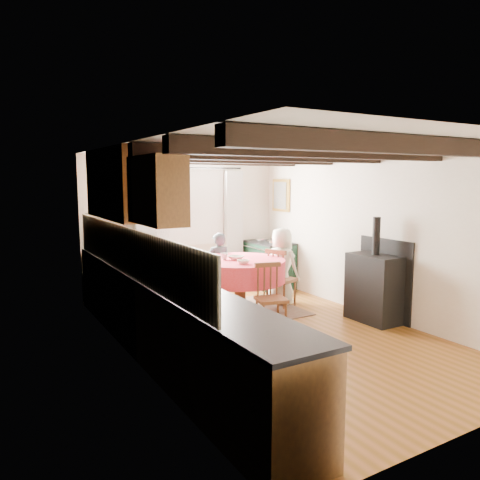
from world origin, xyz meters
TOP-DOWN VIEW (x-y plane):
  - floor at (0.00, 0.00)m, footprint 3.60×5.50m
  - ceiling at (0.00, 0.00)m, footprint 3.60×5.50m
  - wall_back at (0.00, 2.75)m, footprint 3.60×0.00m
  - wall_front at (0.00, -2.75)m, footprint 3.60×0.00m
  - wall_left at (-1.80, 0.00)m, footprint 0.00×5.50m
  - wall_right at (1.80, 0.00)m, footprint 0.00×5.50m
  - beam_a at (0.00, -2.00)m, footprint 3.60×0.16m
  - beam_b at (0.00, -1.00)m, footprint 3.60×0.16m
  - beam_c at (0.00, 0.00)m, footprint 3.60×0.16m
  - beam_d at (0.00, 1.00)m, footprint 3.60×0.16m
  - beam_e at (0.00, 2.00)m, footprint 3.60×0.16m
  - splash_left at (-1.78, 0.30)m, footprint 0.02×4.50m
  - splash_back at (-1.00, 2.73)m, footprint 1.40×0.02m
  - base_cabinet_left at (-1.50, 0.00)m, footprint 0.60×5.30m
  - base_cabinet_back at (-1.05, 2.45)m, footprint 1.30×0.60m
  - worktop_left at (-1.48, 0.00)m, footprint 0.64×5.30m
  - worktop_back at (-1.05, 2.43)m, footprint 1.30×0.64m
  - wall_cabinet_glass at (-1.63, 1.20)m, footprint 0.34×1.80m
  - wall_cabinet_solid at (-1.63, -0.30)m, footprint 0.34×0.90m
  - window_frame at (0.10, 2.73)m, footprint 1.34×0.03m
  - window_pane at (0.10, 2.74)m, footprint 1.20×0.01m
  - curtain_left at (-0.75, 2.65)m, footprint 0.35×0.10m
  - curtain_right at (0.95, 2.65)m, footprint 0.35×0.10m
  - curtain_rod at (0.10, 2.65)m, footprint 2.00×0.03m
  - wall_picture at (1.77, 2.30)m, footprint 0.04×0.50m
  - wall_plate at (1.05, 2.72)m, footprint 0.30×0.02m
  - rug at (0.16, 1.07)m, footprint 1.80×1.40m
  - dining_table at (0.16, 1.07)m, footprint 1.35×1.35m
  - chair_near at (0.12, 0.18)m, footprint 0.47×0.48m
  - chair_left at (-0.73, 1.11)m, footprint 0.50×0.49m
  - chair_right at (0.90, 1.05)m, footprint 0.53×0.52m
  - aga_range at (1.47, 2.24)m, footprint 0.61×0.94m
  - cast_iron_stove at (1.58, -0.26)m, footprint 0.45×0.74m
  - child_far at (0.19, 1.82)m, footprint 0.46×0.34m
  - child_right at (1.00, 1.18)m, footprint 0.58×0.70m
  - bowl_a at (0.11, 1.10)m, footprint 0.31×0.31m
  - bowl_b at (0.02, 0.74)m, footprint 0.21×0.21m
  - cup at (-0.05, 1.18)m, footprint 0.15×0.15m
  - canister_tall at (-1.38, 2.40)m, footprint 0.14×0.14m
  - canister_wide at (-0.94, 2.44)m, footprint 0.18×0.18m

SIDE VIEW (x-z plane):
  - floor at x=0.00m, z-range 0.00..0.00m
  - rug at x=0.16m, z-range 0.00..0.01m
  - dining_table at x=0.16m, z-range 0.00..0.81m
  - aga_range at x=1.47m, z-range 0.00..0.87m
  - base_cabinet_left at x=-1.50m, z-range 0.00..0.88m
  - base_cabinet_back at x=-1.05m, z-range 0.00..0.88m
  - chair_left at x=-0.73m, z-range 0.00..0.89m
  - chair_near at x=0.12m, z-range 0.00..0.89m
  - chair_right at x=0.90m, z-range 0.00..0.93m
  - child_far at x=0.19m, z-range 0.00..1.14m
  - child_right at x=1.00m, z-range 0.00..1.24m
  - cast_iron_stove at x=1.58m, z-range 0.00..1.49m
  - bowl_b at x=0.02m, z-range 0.81..0.87m
  - bowl_a at x=0.11m, z-range 0.81..0.87m
  - cup at x=-0.05m, z-range 0.81..0.91m
  - worktop_left at x=-1.48m, z-range 0.88..0.92m
  - worktop_back at x=-1.05m, z-range 0.88..0.92m
  - canister_wide at x=-0.94m, z-range 0.92..1.13m
  - canister_tall at x=-1.38m, z-range 0.92..1.16m
  - curtain_left at x=-0.75m, z-range 0.05..2.15m
  - curtain_right at x=0.95m, z-range 0.05..2.15m
  - wall_back at x=0.00m, z-range 0.00..2.40m
  - wall_front at x=0.00m, z-range 0.00..2.40m
  - wall_left at x=-1.80m, z-range 0.00..2.40m
  - wall_right at x=1.80m, z-range 0.00..2.40m
  - splash_left at x=-1.78m, z-range 0.92..1.48m
  - splash_back at x=-1.00m, z-range 0.92..1.48m
  - window_frame at x=0.10m, z-range 0.83..2.37m
  - window_pane at x=0.10m, z-range 0.90..2.30m
  - wall_picture at x=1.77m, z-range 1.40..2.00m
  - wall_plate at x=1.05m, z-range 1.55..1.85m
  - wall_cabinet_solid at x=-1.63m, z-range 1.55..2.25m
  - wall_cabinet_glass at x=-1.63m, z-range 1.50..2.40m
  - curtain_rod at x=0.10m, z-range 2.19..2.22m
  - beam_a at x=0.00m, z-range 2.23..2.39m
  - beam_b at x=0.00m, z-range 2.23..2.39m
  - beam_c at x=0.00m, z-range 2.23..2.39m
  - beam_d at x=0.00m, z-range 2.23..2.39m
  - beam_e at x=0.00m, z-range 2.23..2.39m
  - ceiling at x=0.00m, z-range 2.40..2.40m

